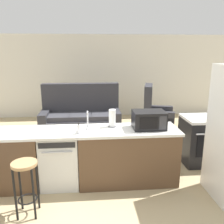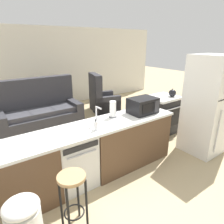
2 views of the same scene
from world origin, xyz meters
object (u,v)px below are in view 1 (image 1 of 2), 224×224
object	(u,v)px
soap_bottle	(79,129)
couch	(81,118)
armchair	(155,115)
paper_towel_roll	(112,118)
bar_stool	(25,177)
stove_range	(203,140)
dishwasher	(61,159)
microwave	(149,120)
kettle	(218,114)

from	to	relation	value
soap_bottle	couch	size ratio (longest dim) A/B	0.09
couch	armchair	distance (m)	2.05
paper_towel_roll	bar_stool	size ratio (longest dim) A/B	0.38
stove_range	armchair	size ratio (longest dim) A/B	0.75
bar_stool	armchair	distance (m)	4.33
dishwasher	paper_towel_roll	distance (m)	1.05
microwave	couch	bearing A→B (deg)	114.98
bar_stool	couch	world-z (taller)	couch
couch	kettle	bearing A→B (deg)	-39.53
microwave	soap_bottle	xyz separation A→B (m)	(-1.09, -0.16, -0.07)
soap_bottle	armchair	size ratio (longest dim) A/B	0.15
stove_range	dishwasher	bearing A→B (deg)	-168.09
dishwasher	microwave	world-z (taller)	microwave
microwave	paper_towel_roll	bearing A→B (deg)	166.01
bar_stool	armchair	world-z (taller)	armchair
dishwasher	bar_stool	distance (m)	0.81
stove_range	paper_towel_roll	xyz separation A→B (m)	(-1.76, -0.41, 0.59)
dishwasher	armchair	world-z (taller)	armchair
stove_range	microwave	bearing A→B (deg)	-155.36
armchair	microwave	bearing A→B (deg)	-107.47
dishwasher	microwave	xyz separation A→B (m)	(1.40, -0.00, 0.62)
dishwasher	stove_range	xyz separation A→B (m)	(2.60, 0.55, 0.03)
microwave	armchair	world-z (taller)	armchair
kettle	armchair	bearing A→B (deg)	102.34
kettle	microwave	bearing A→B (deg)	-162.77
microwave	couch	xyz separation A→B (m)	(-1.18, 2.52, -0.65)
microwave	kettle	bearing A→B (deg)	17.23
dishwasher	armchair	size ratio (longest dim) A/B	0.70
soap_bottle	kettle	bearing A→B (deg)	13.37
soap_bottle	armchair	world-z (taller)	armchair
stove_range	paper_towel_roll	distance (m)	1.90
soap_bottle	kettle	size ratio (longest dim) A/B	0.86
microwave	couch	size ratio (longest dim) A/B	0.25
paper_towel_roll	soap_bottle	size ratio (longest dim) A/B	1.60
paper_towel_roll	couch	size ratio (longest dim) A/B	0.14
soap_bottle	kettle	distance (m)	2.52
dishwasher	paper_towel_roll	bearing A→B (deg)	9.47
microwave	bar_stool	distance (m)	1.96
stove_range	armchair	xyz separation A→B (m)	(-0.34, 2.19, -0.10)
couch	dishwasher	bearing A→B (deg)	-95.12
dishwasher	armchair	distance (m)	3.55
microwave	kettle	distance (m)	1.43
dishwasher	bar_stool	bearing A→B (deg)	-115.68
bar_stool	kettle	bearing A→B (deg)	20.14
dishwasher	microwave	bearing A→B (deg)	-0.05
armchair	kettle	bearing A→B (deg)	-77.66
soap_bottle	dishwasher	bearing A→B (deg)	153.04
paper_towel_roll	couch	world-z (taller)	couch
kettle	bar_stool	distance (m)	3.35
microwave	paper_towel_roll	world-z (taller)	paper_towel_roll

